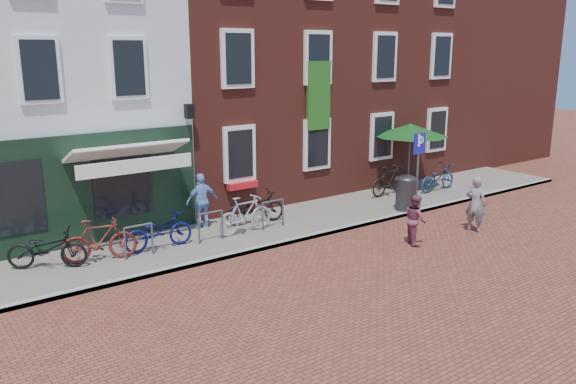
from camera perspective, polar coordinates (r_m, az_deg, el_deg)
ground at (r=15.54m, az=-0.47°, el=-5.29°), size 80.00×80.00×0.00m
sidewalk at (r=17.24m, az=-0.68°, el=-3.16°), size 24.00×3.00×0.10m
building_stucco at (r=19.26m, az=-25.99°, el=10.73°), size 8.00×8.00×9.00m
building_brick_mid at (r=21.67m, az=-7.20°, el=13.53°), size 6.00×8.00×10.00m
building_brick_right at (r=25.14m, az=5.18°, el=13.62°), size 6.00×8.00×10.00m
filler_right at (r=29.83m, az=14.83°, el=12.31°), size 7.00×8.00×9.00m
litter_bin at (r=18.77m, az=11.49°, el=0.12°), size 0.66×0.66×1.20m
parking_sign at (r=18.82m, az=12.63°, el=3.36°), size 0.50×0.08×2.43m
parasol at (r=21.42m, az=11.89°, el=6.18°), size 2.68×2.68×2.48m
woman at (r=17.37m, az=17.85°, el=-1.12°), size 0.54×0.67×1.61m
boy at (r=15.87m, az=12.35°, el=-2.64°), size 0.74×0.81×1.35m
cafe_person at (r=16.67m, az=-8.41°, el=-0.88°), size 0.96×0.46×1.59m
bicycle_0 at (r=14.72m, az=-22.49°, el=-5.13°), size 1.89×1.45×0.95m
bicycle_1 at (r=14.75m, az=-17.95°, el=-4.48°), size 1.83×0.89×1.06m
bicycle_2 at (r=15.24m, az=-12.56°, el=-3.74°), size 1.83×0.68×0.95m
bicycle_3 at (r=16.18m, az=-4.24°, el=-2.20°), size 1.78×0.58×1.06m
bicycle_4 at (r=17.05m, az=-3.24°, el=-1.53°), size 1.89×0.92×0.95m
bicycle_5 at (r=20.59m, az=9.92°, el=1.14°), size 1.78×0.59×1.06m
bicycle_6 at (r=21.59m, az=14.40°, el=1.35°), size 1.85×0.74×0.95m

